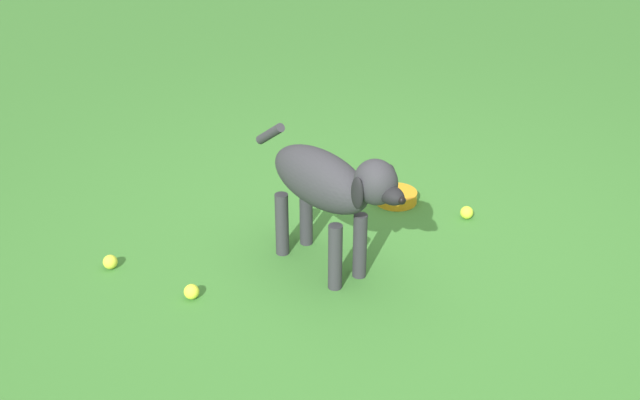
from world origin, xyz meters
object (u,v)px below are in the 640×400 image
at_px(tennis_ball_2, 110,262).
at_px(water_bowl, 396,197).
at_px(tennis_ball_0, 192,292).
at_px(dog, 328,185).
at_px(tennis_ball_1, 467,212).

xyz_separation_m(tennis_ball_2, water_bowl, (1.50, 0.03, -0.00)).
distance_m(tennis_ball_0, water_bowl, 1.30).
bearing_deg(tennis_ball_0, tennis_ball_2, 124.93).
distance_m(dog, tennis_ball_2, 1.06).
xyz_separation_m(tennis_ball_1, water_bowl, (-0.24, 0.31, -0.00)).
height_order(tennis_ball_0, tennis_ball_2, same).
bearing_deg(dog, tennis_ball_2, -130.53).
bearing_deg(tennis_ball_2, water_bowl, 0.97).
xyz_separation_m(tennis_ball_1, tennis_ball_2, (-1.74, 0.28, 0.00)).
relative_size(tennis_ball_0, tennis_ball_1, 1.00).
height_order(dog, tennis_ball_2, dog).
bearing_deg(tennis_ball_1, tennis_ball_2, 170.83).
distance_m(dog, tennis_ball_1, 0.94).
distance_m(dog, water_bowl, 0.85).
bearing_deg(tennis_ball_2, dog, -25.02).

